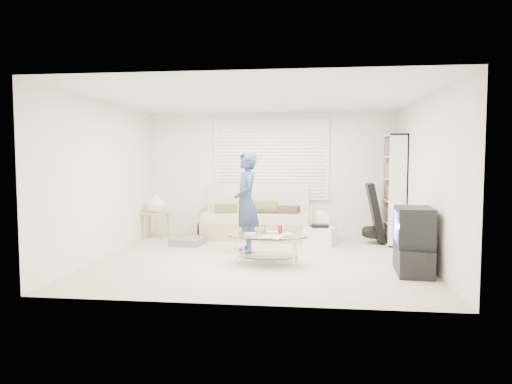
# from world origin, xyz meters

# --- Properties ---
(ground) EXTENTS (5.00, 5.00, 0.00)m
(ground) POSITION_xyz_m (0.00, 0.00, 0.00)
(ground) COLOR tan
(ground) RESTS_ON ground
(room_shell) EXTENTS (5.02, 4.52, 2.51)m
(room_shell) POSITION_xyz_m (0.00, 0.48, 1.63)
(room_shell) COLOR silver
(room_shell) RESTS_ON ground
(window_blinds) EXTENTS (2.32, 0.08, 1.62)m
(window_blinds) POSITION_xyz_m (0.00, 2.20, 1.55)
(window_blinds) COLOR silver
(window_blinds) RESTS_ON ground
(futon_sofa) EXTENTS (2.21, 0.89, 1.08)m
(futon_sofa) POSITION_xyz_m (-0.26, 1.88, 0.36)
(futon_sofa) COLOR tan
(futon_sofa) RESTS_ON ground
(grey_floor_pillow) EXTENTS (0.61, 0.61, 0.12)m
(grey_floor_pillow) POSITION_xyz_m (-1.43, 1.06, 0.06)
(grey_floor_pillow) COLOR slate
(grey_floor_pillow) RESTS_ON ground
(side_table) EXTENTS (0.46, 0.37, 0.91)m
(side_table) POSITION_xyz_m (-2.22, 1.63, 0.67)
(side_table) COLOR tan
(side_table) RESTS_ON ground
(bookshelf) EXTENTS (0.32, 0.85, 2.01)m
(bookshelf) POSITION_xyz_m (2.32, 1.61, 1.01)
(bookshelf) COLOR white
(bookshelf) RESTS_ON ground
(guitar_case) EXTENTS (0.42, 0.41, 1.11)m
(guitar_case) POSITION_xyz_m (1.99, 1.55, 0.49)
(guitar_case) COLOR black
(guitar_case) RESTS_ON ground
(floor_fan) EXTENTS (0.38, 0.25, 0.61)m
(floor_fan) POSITION_xyz_m (0.99, 1.68, 0.35)
(floor_fan) COLOR white
(floor_fan) RESTS_ON ground
(storage_bin) EXTENTS (0.63, 0.52, 0.37)m
(storage_bin) POSITION_xyz_m (0.97, 1.32, 0.17)
(storage_bin) COLOR white
(storage_bin) RESTS_ON ground
(tv_unit) EXTENTS (0.52, 0.87, 0.91)m
(tv_unit) POSITION_xyz_m (2.20, -0.63, 0.44)
(tv_unit) COLOR black
(tv_unit) RESTS_ON ground
(coffee_table) EXTENTS (1.23, 0.82, 0.56)m
(coffee_table) POSITION_xyz_m (0.17, -0.32, 0.36)
(coffee_table) COLOR silver
(coffee_table) RESTS_ON ground
(standing_person) EXTENTS (0.57, 0.71, 1.70)m
(standing_person) POSITION_xyz_m (-0.27, 0.47, 0.85)
(standing_person) COLOR navy
(standing_person) RESTS_ON ground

